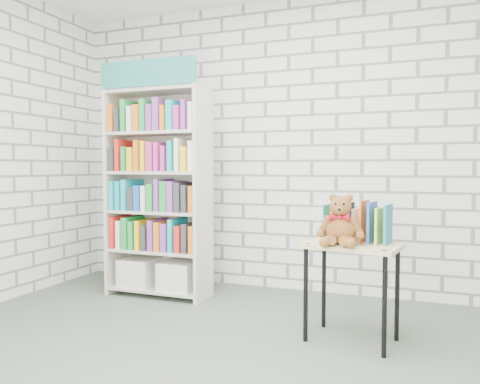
% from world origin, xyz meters
% --- Properties ---
extents(ground, '(4.50, 4.50, 0.00)m').
position_xyz_m(ground, '(0.00, 0.00, 0.00)').
color(ground, '#495548').
rests_on(ground, ground).
extents(room_shell, '(4.52, 4.02, 2.81)m').
position_xyz_m(room_shell, '(0.00, 0.00, 1.78)').
color(room_shell, silver).
rests_on(room_shell, ground).
extents(bookshelf, '(0.95, 0.37, 2.14)m').
position_xyz_m(bookshelf, '(-1.06, 1.36, 0.97)').
color(bookshelf, beige).
rests_on(bookshelf, ground).
extents(display_table, '(0.70, 0.54, 0.67)m').
position_xyz_m(display_table, '(0.77, 0.81, 0.58)').
color(display_table, tan).
rests_on(display_table, ground).
extents(table_books, '(0.47, 0.27, 0.26)m').
position_xyz_m(table_books, '(0.79, 0.91, 0.81)').
color(table_books, teal).
rests_on(table_books, display_table).
extents(teddy_bear, '(0.32, 0.29, 0.34)m').
position_xyz_m(teddy_bear, '(0.70, 0.72, 0.81)').
color(teddy_bear, brown).
rests_on(teddy_bear, display_table).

